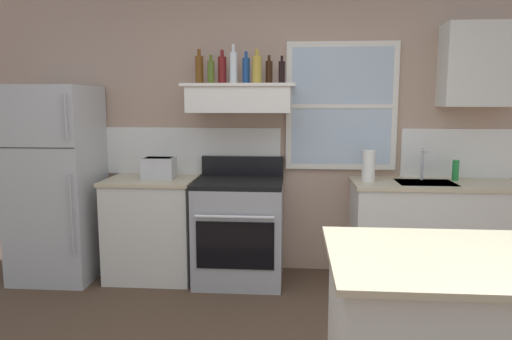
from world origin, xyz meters
name	(u,v)px	position (x,y,z in m)	size (l,w,h in m)	color
back_wall	(273,127)	(0.03, 2.23, 1.35)	(5.40, 0.11, 2.70)	tan
refrigerator	(57,183)	(-1.90, 1.84, 0.87)	(0.70, 0.72, 1.73)	#B7BABC
counter_left_of_stove	(153,228)	(-1.05, 1.90, 0.46)	(0.79, 0.63, 0.91)	silver
toaster	(159,168)	(-0.97, 1.89, 1.01)	(0.30, 0.20, 0.19)	silver
stove_range	(239,230)	(-0.25, 1.86, 0.46)	(0.76, 0.69, 1.09)	#9EA0A5
range_hood_shelf	(240,98)	(-0.25, 1.96, 1.62)	(0.96, 0.52, 0.24)	white
bottle_amber_wine	(199,70)	(-0.62, 2.02, 1.87)	(0.07, 0.07, 0.31)	brown
bottle_olive_oil_square	(211,72)	(-0.50, 1.96, 1.85)	(0.06, 0.06, 0.25)	#4C601E
bottle_red_label_wine	(222,70)	(-0.41, 2.01, 1.87)	(0.07, 0.07, 0.30)	maroon
bottle_clear_tall	(233,67)	(-0.30, 1.92, 1.89)	(0.06, 0.06, 0.33)	silver
bottle_blue_liqueur	(246,70)	(-0.20, 1.99, 1.86)	(0.07, 0.07, 0.28)	#1E478C
bottle_champagne_gold_foil	(257,69)	(-0.10, 1.91, 1.87)	(0.08, 0.08, 0.29)	#B29333
bottle_brown_stout	(269,72)	(0.00, 2.02, 1.85)	(0.06, 0.06, 0.25)	#381E0F
bottle_balsamic_dark	(282,72)	(0.11, 1.91, 1.84)	(0.06, 0.06, 0.23)	black
counter_right_with_sink	(434,233)	(1.45, 1.90, 0.46)	(1.43, 0.63, 0.91)	silver
sink_faucet	(423,160)	(1.35, 2.00, 1.08)	(0.03, 0.17, 0.28)	silver
paper_towel_roll	(369,166)	(0.87, 1.90, 1.04)	(0.11, 0.11, 0.27)	white
dish_soap_bottle	(455,170)	(1.63, 2.00, 1.00)	(0.06, 0.06, 0.18)	#268C3F
upper_cabinet_right	(481,65)	(1.80, 2.04, 1.90)	(0.64, 0.32, 0.70)	silver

